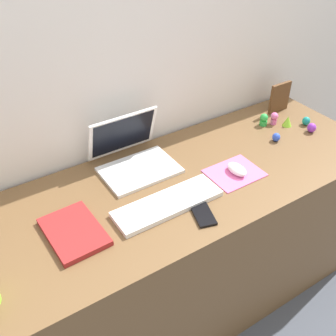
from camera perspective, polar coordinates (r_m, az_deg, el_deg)
The scene contains 16 objects.
ground_plane at distance 2.11m, azimuth 0.70°, elevation -18.15°, with size 6.00×6.00×0.00m, color #474C56.
back_wall at distance 1.78m, azimuth -5.53°, elevation 5.26°, with size 3.05×0.05×1.59m, color silver.
desk at distance 1.82m, azimuth 0.79°, elevation -11.41°, with size 1.85×0.64×0.74m, color brown.
laptop at distance 1.64m, azimuth -5.14°, elevation 2.04°, with size 0.30×0.27×0.21m.
keyboard at distance 1.46m, azimuth -0.02°, elevation -5.07°, with size 0.41×0.13×0.02m, color white.
mousepad at distance 1.64m, azimuth 9.40°, elevation -0.69°, with size 0.21×0.17×0.00m, color pink.
mouse at distance 1.63m, azimuth 9.74°, elevation -0.18°, with size 0.06×0.10×0.03m, color white.
cell_phone at distance 1.43m, azimuth 4.92°, elevation -6.46°, with size 0.06×0.13×0.01m, color black.
notebook_pad at distance 1.39m, azimuth -13.19°, elevation -8.81°, with size 0.17×0.24×0.02m, color maroon.
picture_frame at distance 2.09m, azimuth 15.54°, elevation 9.61°, with size 0.12×0.02×0.15m, color brown.
toy_figurine_green at distance 1.97m, azimuth 13.42°, elevation 6.72°, with size 0.04×0.04×0.06m.
toy_figurine_blue at distance 1.87m, azimuth 15.09°, elevation 4.24°, with size 0.04×0.04×0.04m, color blue.
toy_figurine_teal at distance 2.03m, azimuth 19.00°, elevation 6.33°, with size 0.04×0.04×0.04m, color teal.
toy_figurine_lime at distance 2.00m, azimuth 16.59°, elevation 6.39°, with size 0.04×0.04×0.05m, color #8CDB33.
toy_figurine_purple at distance 1.98m, azimuth 19.70°, elevation 5.40°, with size 0.04×0.04×0.04m, color purple.
toy_figurine_pink at distance 1.99m, azimuth 14.81°, elevation 6.88°, with size 0.04×0.04×0.06m.
Camera 1 is at (-0.68, -1.01, 1.72)m, focal length 42.99 mm.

